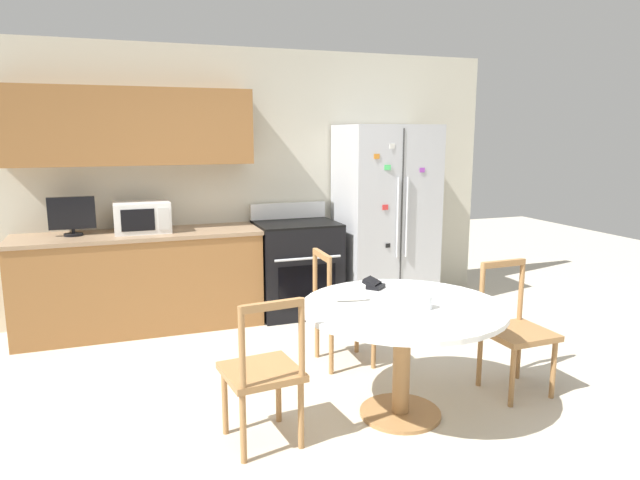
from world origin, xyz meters
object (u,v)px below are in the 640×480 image
oven_range (297,267)px  candle_glass (425,303)px  refrigerator (385,217)px  countertop_tv (72,215)px  dining_chair_right (515,331)px  microwave (142,217)px  wallet (374,284)px  dining_chair_far (341,310)px  dining_chair_left (263,373)px

oven_range → candle_glass: bearing=-88.5°
refrigerator → candle_glass: size_ratio=20.62×
countertop_tv → dining_chair_right: (2.91, -2.27, -0.65)m
refrigerator → dining_chair_right: bearing=-91.6°
microwave → wallet: bearing=-53.2°
candle_glass → wallet: (-0.09, 0.53, -0.01)m
refrigerator → dining_chair_far: size_ratio=2.07×
dining_chair_left → microwave: bearing=96.4°
countertop_tv → microwave: bearing=-2.1°
microwave → countertop_tv: size_ratio=1.26×
countertop_tv → wallet: (2.00, -1.91, -0.32)m
dining_chair_left → oven_range: bearing=61.9°
microwave → oven_range: bearing=-1.8°
refrigerator → dining_chair_left: size_ratio=2.07×
oven_range → microwave: microwave is taller
countertop_tv → dining_chair_left: 2.68m
dining_chair_left → wallet: dining_chair_left is taller
dining_chair_left → candle_glass: dining_chair_left is taller
refrigerator → wallet: size_ratio=10.71×
oven_range → dining_chair_right: bearing=-68.2°
dining_chair_right → oven_range: bearing=-69.7°
oven_range → dining_chair_far: 1.35m
dining_chair_right → wallet: dining_chair_right is taller
microwave → refrigerator: bearing=-2.1°
candle_glass → dining_chair_right: bearing=11.8°
oven_range → countertop_tv: countertop_tv is taller
wallet → microwave: bearing=126.8°
oven_range → countertop_tv: 2.12m
microwave → dining_chair_right: (2.33, -2.25, -0.60)m
dining_chair_far → candle_glass: 1.09m
dining_chair_far → dining_chair_left: same height
countertop_tv → dining_chair_left: countertop_tv is taller
refrigerator → dining_chair_left: (-1.88, -2.25, -0.50)m
countertop_tv → candle_glass: 3.23m
microwave → countertop_tv: 0.58m
dining_chair_left → refrigerator: bearing=44.2°
microwave → candle_glass: (1.50, -2.42, -0.26)m
candle_glass → wallet: candle_glass is taller
refrigerator → wallet: (-0.97, -1.80, -0.17)m
microwave → dining_chair_far: bearing=-45.4°
candle_glass → dining_chair_left: bearing=175.3°
refrigerator → countertop_tv: size_ratio=4.85×
refrigerator → microwave: bearing=177.9°
dining_chair_left → candle_glass: bearing=-10.7°
dining_chair_far → dining_chair_left: bearing=-40.9°
refrigerator → oven_range: refrigerator is taller
oven_range → dining_chair_right: 2.38m
dining_chair_far → candle_glass: bearing=8.7°
microwave → wallet: (1.41, -1.89, -0.27)m
candle_glass → dining_chair_far: bearing=97.1°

